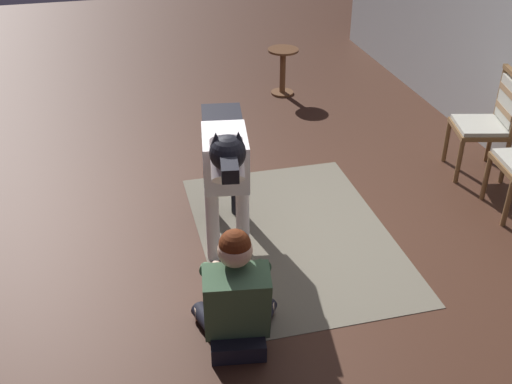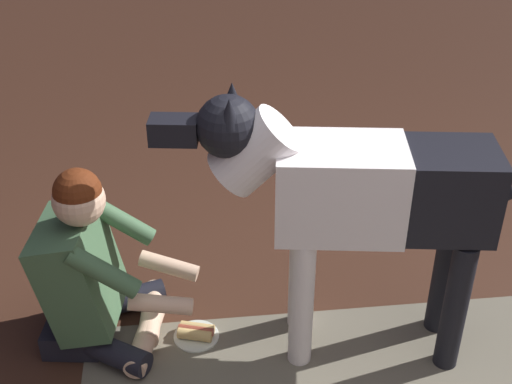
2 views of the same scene
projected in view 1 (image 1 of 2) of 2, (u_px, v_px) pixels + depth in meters
ground_plane at (281, 233)px, 5.00m from camera, size 16.14×16.14×0.00m
area_rug at (295, 235)px, 4.97m from camera, size 2.16×1.50×0.01m
dining_chair_left_of_pair at (491, 119)px, 5.60m from camera, size 0.56×0.56×0.98m
person_sitting_on_floor at (236, 298)px, 3.80m from camera, size 0.70×0.57×0.85m
large_dog at (225, 158)px, 4.49m from camera, size 1.46×0.43×1.19m
hot_dog_on_plate at (232, 293)px, 4.32m from camera, size 0.20×0.20×0.06m
round_side_table at (283, 68)px, 7.37m from camera, size 0.36×0.36×0.56m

